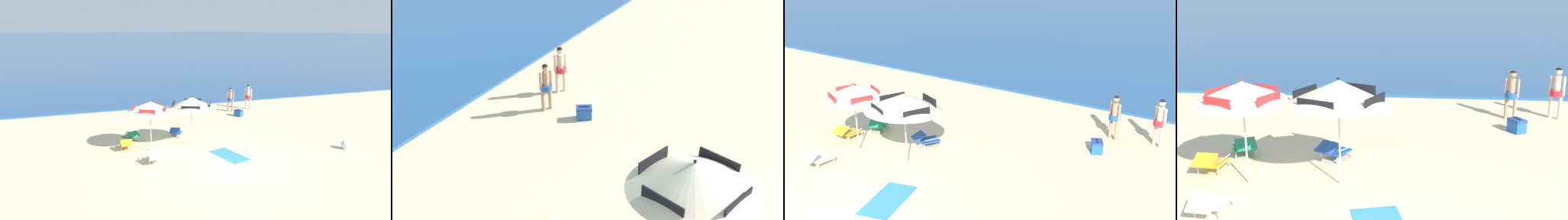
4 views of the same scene
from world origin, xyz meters
TOP-DOWN VIEW (x-y plane):
  - beach_umbrella_striped_second at (-0.63, 3.31)m, footprint 3.02×3.04m
  - person_standing_near_shore at (5.42, 9.02)m, footprint 0.43×0.41m
  - person_standing_beside at (3.97, 8.79)m, footprint 0.43×0.39m
  - cooler_box at (3.91, 7.42)m, footprint 0.54×0.60m

SIDE VIEW (x-z plane):
  - cooler_box at x=3.91m, z-range -0.01..0.42m
  - person_standing_beside at x=3.97m, z-range 0.13..1.71m
  - person_standing_near_shore at x=5.42m, z-range 0.13..1.80m
  - beach_umbrella_striped_second at x=-0.63m, z-range 0.84..3.20m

